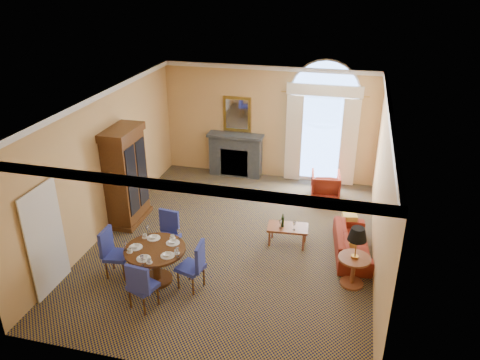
% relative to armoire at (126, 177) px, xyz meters
% --- Properties ---
extents(ground, '(7.50, 7.50, 0.00)m').
position_rel_armoire_xyz_m(ground, '(2.72, -0.34, -1.13)').
color(ground, '#111335').
rests_on(ground, ground).
extents(room_envelope, '(6.04, 7.52, 3.45)m').
position_rel_armoire_xyz_m(room_envelope, '(2.69, 0.33, 1.38)').
color(room_envelope, tan).
rests_on(room_envelope, ground).
extents(armoire, '(0.67, 1.19, 2.34)m').
position_rel_armoire_xyz_m(armoire, '(0.00, 0.00, 0.00)').
color(armoire, '#3E210E').
rests_on(armoire, ground).
extents(dining_table, '(1.18, 1.18, 0.94)m').
position_rel_armoire_xyz_m(dining_table, '(1.61, -2.07, -0.57)').
color(dining_table, '#3E210E').
rests_on(dining_table, ground).
extents(dining_chair_north, '(0.50, 0.51, 1.00)m').
position_rel_armoire_xyz_m(dining_chair_north, '(1.50, -1.14, -0.56)').
color(dining_chair_north, navy).
rests_on(dining_chair_north, ground).
extents(dining_chair_south, '(0.57, 0.57, 1.00)m').
position_rel_armoire_xyz_m(dining_chair_south, '(1.70, -2.94, -0.56)').
color(dining_chair_south, navy).
rests_on(dining_chair_south, ground).
extents(dining_chair_east, '(0.56, 0.56, 1.00)m').
position_rel_armoire_xyz_m(dining_chair_east, '(2.42, -2.10, -0.56)').
color(dining_chair_east, navy).
rests_on(dining_chair_east, ground).
extents(dining_chair_west, '(0.50, 0.50, 1.00)m').
position_rel_armoire_xyz_m(dining_chair_west, '(0.69, -2.08, -0.56)').
color(dining_chair_west, navy).
rests_on(dining_chair_west, ground).
extents(sofa, '(0.90, 1.85, 0.52)m').
position_rel_armoire_xyz_m(sofa, '(5.27, -0.16, -0.87)').
color(sofa, maroon).
rests_on(sofa, ground).
extents(armchair, '(0.82, 0.84, 0.69)m').
position_rel_armoire_xyz_m(armchair, '(4.48, 2.41, -0.78)').
color(armchair, maroon).
rests_on(armchair, ground).
extents(coffee_table, '(0.92, 0.56, 0.76)m').
position_rel_armoire_xyz_m(coffee_table, '(3.87, -0.15, -0.71)').
color(coffee_table, brown).
rests_on(coffee_table, ground).
extents(side_table, '(0.62, 0.62, 1.24)m').
position_rel_armoire_xyz_m(side_table, '(5.32, -1.25, -0.34)').
color(side_table, brown).
rests_on(side_table, ground).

